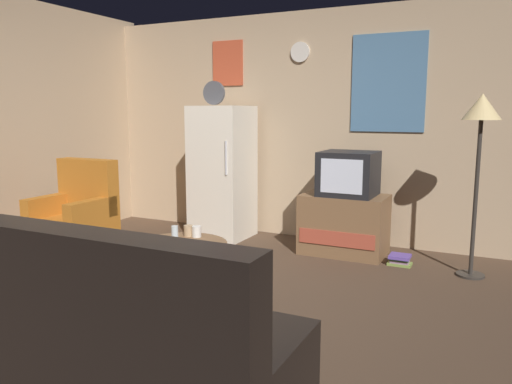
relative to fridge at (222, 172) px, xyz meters
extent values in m
plane|color=#4C3828|center=(0.81, -1.99, -0.75)|extent=(12.00, 12.00, 0.00)
cube|color=tan|center=(0.81, 0.46, 0.51)|extent=(5.20, 0.10, 2.53)
cube|color=teal|center=(1.75, 0.40, 0.97)|extent=(0.76, 0.02, 1.00)
cube|color=#C64C2D|center=(-0.14, 0.40, 1.25)|extent=(0.40, 0.02, 0.52)
cylinder|color=silver|center=(0.77, 0.40, 1.33)|extent=(0.22, 0.03, 0.22)
cube|color=silver|center=(0.00, 0.00, 0.00)|extent=(0.60, 0.60, 1.50)
cylinder|color=silver|center=(0.22, -0.30, 0.20)|extent=(0.02, 0.02, 0.36)
cylinder|color=#4C4C51|center=(-0.05, -0.08, 0.89)|extent=(0.26, 0.04, 0.26)
cube|color=brown|center=(1.46, -0.06, -0.45)|extent=(0.84, 0.52, 0.61)
cube|color=#AD4733|center=(1.46, -0.33, -0.54)|extent=(0.76, 0.01, 0.15)
cube|color=black|center=(1.49, -0.06, 0.07)|extent=(0.54, 0.50, 0.44)
cube|color=silver|center=(1.49, -0.32, 0.07)|extent=(0.41, 0.01, 0.33)
cylinder|color=#332D28|center=(2.67, -0.27, -0.74)|extent=(0.24, 0.24, 0.02)
cylinder|color=#332D28|center=(2.67, -0.27, -0.05)|extent=(0.04, 0.04, 1.40)
cone|color=#F2D18C|center=(2.67, -0.27, 0.73)|extent=(0.32, 0.32, 0.22)
cylinder|color=brown|center=(0.66, -1.80, -0.73)|extent=(0.72, 0.72, 0.04)
cylinder|color=brown|center=(0.66, -1.80, -0.54)|extent=(0.24, 0.24, 0.39)
cylinder|color=brown|center=(0.66, -1.80, -0.35)|extent=(0.72, 0.72, 0.04)
cylinder|color=silver|center=(0.65, -1.86, -0.25)|extent=(0.05, 0.05, 0.15)
cylinder|color=silver|center=(0.66, -1.58, -0.28)|extent=(0.08, 0.08, 0.09)
cylinder|color=tan|center=(0.58, -1.58, -0.28)|extent=(0.08, 0.08, 0.09)
cube|color=black|center=(0.60, -1.78, -0.32)|extent=(0.16, 0.09, 0.02)
cube|color=#B2661E|center=(-0.95, -1.38, -0.55)|extent=(0.68, 0.68, 0.40)
cube|color=#B2661E|center=(-0.95, -1.12, -0.07)|extent=(0.68, 0.16, 0.56)
cube|color=#B2661E|center=(-1.23, -1.38, -0.25)|extent=(0.12, 0.60, 0.20)
cube|color=#B2661E|center=(-0.67, -1.38, -0.25)|extent=(0.12, 0.60, 0.20)
cube|color=black|center=(1.24, -3.05, -0.55)|extent=(1.70, 0.80, 0.40)
cube|color=black|center=(1.24, -3.35, -0.09)|extent=(1.70, 0.20, 0.52)
cube|color=#819B46|center=(2.05, -0.22, -0.74)|extent=(0.22, 0.14, 0.03)
cube|color=gray|center=(2.05, -0.22, -0.72)|extent=(0.17, 0.12, 0.02)
cube|color=#3E7343|center=(2.05, -0.22, -0.70)|extent=(0.17, 0.13, 0.02)
cube|color=#634AA8|center=(2.05, -0.22, -0.67)|extent=(0.19, 0.18, 0.03)
camera|label=1|loc=(2.85, -4.96, 0.69)|focal=35.36mm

